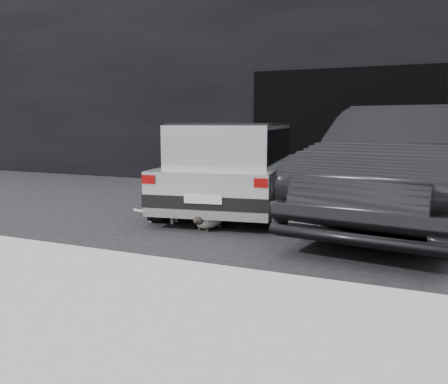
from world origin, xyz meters
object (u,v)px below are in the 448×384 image
at_px(silver_hatchback, 235,163).
at_px(second_car, 407,165).
at_px(cat_siamese, 208,221).
at_px(cat_white, 166,209).

xyz_separation_m(silver_hatchback, second_car, (2.71, -0.12, 0.06)).
bearing_deg(cat_siamese, silver_hatchback, -70.43).
xyz_separation_m(second_car, cat_siamese, (-2.45, -1.48, -0.73)).
distance_m(silver_hatchback, cat_siamese, 1.75).
relative_size(silver_hatchback, second_car, 0.80).
bearing_deg(silver_hatchback, cat_white, -119.92).
relative_size(silver_hatchback, cat_siamese, 5.53).
bearing_deg(cat_siamese, cat_white, -3.81).
height_order(second_car, cat_white, second_car).
relative_size(second_car, cat_white, 5.95).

